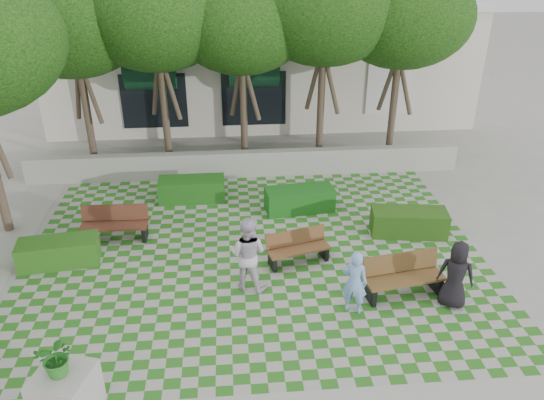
{
  "coord_description": "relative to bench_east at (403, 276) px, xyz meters",
  "views": [
    {
      "loc": [
        -0.56,
        -10.84,
        7.75
      ],
      "look_at": [
        0.5,
        1.5,
        1.4
      ],
      "focal_mm": 35.0,
      "sensor_mm": 36.0,
      "label": 1
    }
  ],
  "objects": [
    {
      "name": "planter_front",
      "position": [
        -6.98,
        -2.92,
        0.2
      ],
      "size": [
        1.17,
        1.17,
        1.67
      ],
      "rotation": [
        0.0,
        0.0,
        -0.29
      ],
      "color": "#9E9B93",
      "rests_on": "ground"
    },
    {
      "name": "ground",
      "position": [
        -3.38,
        0.9,
        -0.48
      ],
      "size": [
        90.0,
        90.0,
        0.0
      ],
      "primitive_type": "plane",
      "color": "gray",
      "rests_on": "ground"
    },
    {
      "name": "hedge_midleft",
      "position": [
        -5.19,
        5.38,
        -0.12
      ],
      "size": [
        2.08,
        0.85,
        0.72
      ],
      "primitive_type": "cube",
      "rotation": [
        0.0,
        0.0,
        0.01
      ],
      "color": "#185015",
      "rests_on": "ground"
    },
    {
      "name": "building",
      "position": [
        -2.45,
        14.98,
        2.04
      ],
      "size": [
        18.0,
        8.92,
        5.15
      ],
      "color": "beige",
      "rests_on": "ground"
    },
    {
      "name": "person_white",
      "position": [
        -3.61,
        0.57,
        0.47
      ],
      "size": [
        1.13,
        1.02,
        1.9
      ],
      "primitive_type": "imported",
      "rotation": [
        0.0,
        0.0,
        2.75
      ],
      "color": "silver",
      "rests_on": "ground"
    },
    {
      "name": "lawn",
      "position": [
        -3.38,
        1.9,
        -0.47
      ],
      "size": [
        12.0,
        12.0,
        0.0
      ],
      "primitive_type": "plane",
      "color": "#2B721E",
      "rests_on": "ground"
    },
    {
      "name": "hedge_east",
      "position": [
        1.03,
        2.71,
        -0.11
      ],
      "size": [
        2.18,
        1.13,
        0.73
      ],
      "primitive_type": "cube",
      "rotation": [
        0.0,
        0.0,
        -0.14
      ],
      "color": "#204612",
      "rests_on": "ground"
    },
    {
      "name": "person_dark",
      "position": [
        1.02,
        -0.51,
        0.35
      ],
      "size": [
        0.96,
        0.83,
        1.65
      ],
      "primitive_type": "imported",
      "rotation": [
        0.0,
        0.0,
        2.68
      ],
      "color": "black",
      "rests_on": "ground"
    },
    {
      "name": "bench_west",
      "position": [
        -7.2,
        3.14,
        -0.02
      ],
      "size": [
        1.84,
        0.64,
        0.96
      ],
      "rotation": [
        0.0,
        0.0,
        -0.02
      ],
      "color": "#4F281B",
      "rests_on": "ground"
    },
    {
      "name": "hedge_midright",
      "position": [
        -1.87,
        4.38,
        -0.12
      ],
      "size": [
        2.16,
        1.08,
        0.72
      ],
      "primitive_type": "cube",
      "rotation": [
        0.0,
        0.0,
        0.12
      ],
      "color": "#155117",
      "rests_on": "ground"
    },
    {
      "name": "person_blue",
      "position": [
        -1.3,
        -0.53,
        0.3
      ],
      "size": [
        0.67,
        0.56,
        1.56
      ],
      "primitive_type": "imported",
      "rotation": [
        0.0,
        0.0,
        2.75
      ],
      "color": "#7FA8E8",
      "rests_on": "ground"
    },
    {
      "name": "bench_east",
      "position": [
        0.0,
        0.0,
        0.0
      ],
      "size": [
        1.97,
        0.94,
        1.0
      ],
      "rotation": [
        0.0,
        0.0,
        0.17
      ],
      "color": "brown",
      "rests_on": "ground"
    },
    {
      "name": "tree_row",
      "position": [
        -5.25,
        6.85,
        4.7
      ],
      "size": [
        17.7,
        13.4,
        7.41
      ],
      "color": "#47382B",
      "rests_on": "ground"
    },
    {
      "name": "retaining_wall",
      "position": [
        -3.38,
        7.1,
        -0.03
      ],
      "size": [
        15.0,
        0.36,
        0.9
      ],
      "primitive_type": "cube",
      "color": "#9E9B93",
      "rests_on": "ground"
    },
    {
      "name": "bench_mid",
      "position": [
        -2.29,
        1.56,
        -0.07
      ],
      "size": [
        1.71,
        0.95,
        0.85
      ],
      "rotation": [
        0.0,
        0.0,
        0.26
      ],
      "color": "brown",
      "rests_on": "ground"
    },
    {
      "name": "hedge_west",
      "position": [
        -8.43,
        1.99,
        -0.13
      ],
      "size": [
        2.06,
        1.03,
        0.69
      ],
      "primitive_type": "cube",
      "rotation": [
        0.0,
        0.0,
        0.13
      ],
      "color": "#215316",
      "rests_on": "ground"
    }
  ]
}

